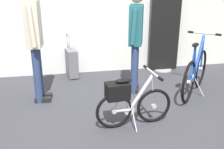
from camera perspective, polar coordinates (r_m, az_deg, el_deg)
name	(u,v)px	position (r m, az deg, el deg)	size (l,w,h in m)	color
ground_plane	(106,119)	(3.59, -1.42, -9.73)	(6.48, 6.48, 0.00)	#38383F
back_wall	(87,6)	(5.14, -5.46, 14.70)	(6.48, 0.10, 2.62)	white
floor_banner_stand	(165,34)	(5.37, 11.44, 8.58)	(0.60, 0.36, 1.68)	#B7B7BC
folding_bike_foreground	(129,101)	(3.29, 3.67, -5.66)	(1.01, 0.53, 0.72)	black
display_bike_left	(195,72)	(4.43, 17.68, 0.42)	(0.96, 1.06, 0.97)	black
visitor_near_wall	(34,35)	(3.96, -16.54, 8.15)	(0.30, 0.54, 1.76)	navy
visitor_browsing	(136,35)	(4.18, 5.14, 8.48)	(0.35, 0.50, 1.66)	navy
rolling_suitcase	(72,63)	(5.04, -8.74, 2.51)	(0.24, 0.38, 0.83)	slate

